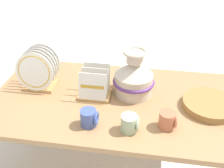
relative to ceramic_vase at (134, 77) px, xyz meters
name	(u,v)px	position (x,y,z in m)	size (l,w,h in m)	color
ground_plane	(112,167)	(-0.13, -0.08, -0.78)	(14.00, 14.00, 0.00)	beige
display_table	(112,106)	(-0.13, -0.08, -0.19)	(1.54, 0.86, 0.65)	#9E754C
ceramic_vase	(134,77)	(0.00, 0.00, 0.00)	(0.27, 0.27, 0.31)	beige
dish_rack_round_plates	(38,71)	(-0.63, -0.03, 0.00)	(0.25, 0.19, 0.27)	tan
dish_rack_square_plates	(95,88)	(-0.24, -0.07, -0.06)	(0.20, 0.18, 0.20)	tan
wicker_charger_stack	(210,105)	(0.47, -0.09, -0.10)	(0.32, 0.32, 0.04)	olive
mug_cobalt_glaze	(89,118)	(-0.21, -0.35, -0.07)	(0.10, 0.09, 0.10)	#42569E
mug_terracotta_glaze	(168,120)	(0.21, -0.30, -0.07)	(0.10, 0.09, 0.10)	#B76647
mug_sage_glaze	(130,123)	(0.02, -0.36, -0.07)	(0.10, 0.09, 0.10)	#9EB28E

